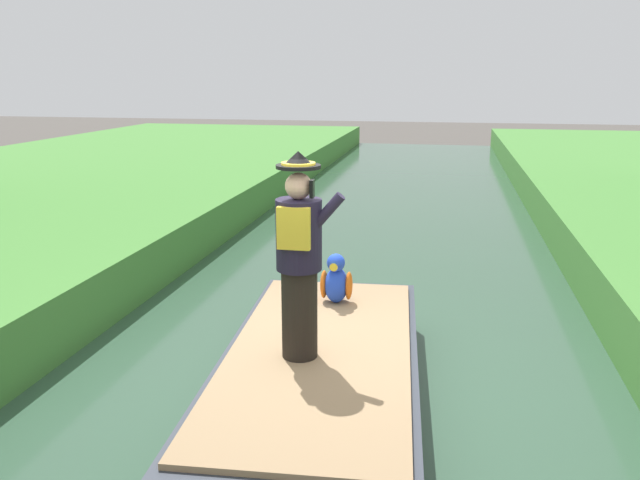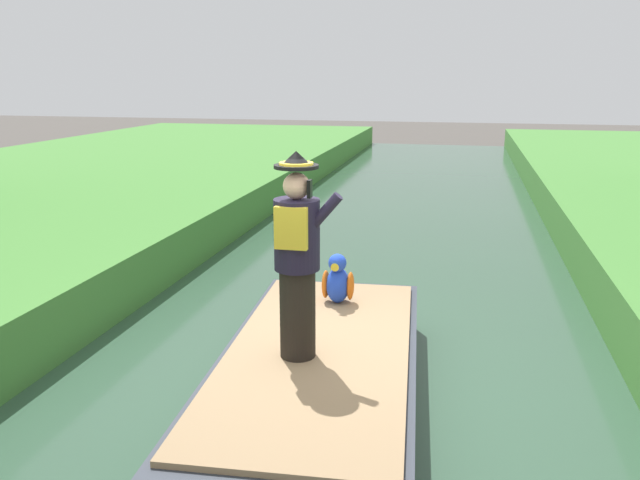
% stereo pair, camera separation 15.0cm
% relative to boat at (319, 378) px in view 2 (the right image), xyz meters
% --- Properties ---
extents(ground_plane, '(80.00, 80.00, 0.00)m').
position_rel_boat_xyz_m(ground_plane, '(0.00, 0.26, -0.40)').
color(ground_plane, '#4C4742').
extents(canal_water, '(5.95, 48.00, 0.10)m').
position_rel_boat_xyz_m(canal_water, '(0.00, 0.26, -0.35)').
color(canal_water, '#33513D').
rests_on(canal_water, ground).
extents(boat, '(2.10, 4.32, 0.61)m').
position_rel_boat_xyz_m(boat, '(0.00, 0.00, 0.00)').
color(boat, '#333842').
rests_on(boat, canal_water).
extents(person_pirate, '(0.61, 0.42, 1.85)m').
position_rel_boat_xyz_m(person_pirate, '(-0.15, -0.20, 1.23)').
color(person_pirate, black).
rests_on(person_pirate, boat).
extents(parrot_plush, '(0.36, 0.34, 0.57)m').
position_rel_boat_xyz_m(parrot_plush, '(-0.07, 1.25, 0.55)').
color(parrot_plush, blue).
rests_on(parrot_plush, boat).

